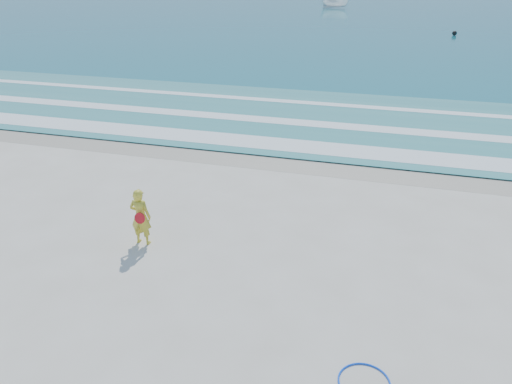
# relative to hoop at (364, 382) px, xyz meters

# --- Properties ---
(ground) EXTENTS (400.00, 400.00, 0.00)m
(ground) POSITION_rel_hoop_xyz_m (-3.52, 0.60, -0.02)
(ground) COLOR silver
(ground) RESTS_ON ground
(wet_sand) EXTENTS (400.00, 2.40, 0.00)m
(wet_sand) POSITION_rel_hoop_xyz_m (-3.52, 9.60, -0.01)
(wet_sand) COLOR #B2A893
(wet_sand) RESTS_ON ground
(shallow) EXTENTS (400.00, 10.00, 0.01)m
(shallow) POSITION_rel_hoop_xyz_m (-3.52, 14.60, 0.03)
(shallow) COLOR #59B7AD
(shallow) RESTS_ON ocean
(foam_near) EXTENTS (400.00, 1.40, 0.01)m
(foam_near) POSITION_rel_hoop_xyz_m (-3.52, 10.90, 0.04)
(foam_near) COLOR white
(foam_near) RESTS_ON shallow
(foam_mid) EXTENTS (400.00, 0.90, 0.01)m
(foam_mid) POSITION_rel_hoop_xyz_m (-3.52, 13.80, 0.04)
(foam_mid) COLOR white
(foam_mid) RESTS_ON shallow
(foam_far) EXTENTS (400.00, 0.60, 0.01)m
(foam_far) POSITION_rel_hoop_xyz_m (-3.52, 17.10, 0.04)
(foam_far) COLOR white
(foam_far) RESTS_ON shallow
(hoop) EXTENTS (1.03, 1.03, 0.03)m
(hoop) POSITION_rel_hoop_xyz_m (0.00, 0.00, 0.00)
(hoop) COLOR #0D4EF8
(hoop) RESTS_ON ground
(boat) EXTENTS (4.22, 1.93, 1.58)m
(boat) POSITION_rel_hoop_xyz_m (-9.94, 70.20, 0.81)
(boat) COLOR white
(boat) RESTS_ON ocean
(buoy) EXTENTS (0.42, 0.42, 0.42)m
(buoy) POSITION_rel_hoop_xyz_m (4.49, 44.31, 0.23)
(buoy) COLOR black
(buoy) RESTS_ON ocean
(woman) EXTENTS (0.53, 0.39, 1.44)m
(woman) POSITION_rel_hoop_xyz_m (-5.59, 3.07, 0.71)
(woman) COLOR gold
(woman) RESTS_ON ground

